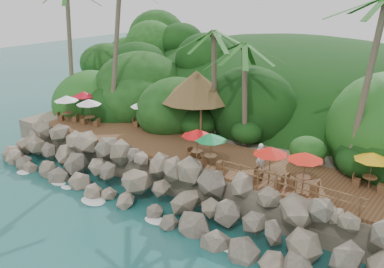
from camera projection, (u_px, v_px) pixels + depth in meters
The scene contains 12 objects.
ground at pixel (131, 216), 25.59m from camera, with size 140.00×140.00×0.00m, color #19514F.
land_base at pixel (262, 129), 37.41m from camera, with size 32.00×25.20×2.10m, color gray.
jungle_hill at pixel (297, 120), 43.45m from camera, with size 44.80×28.00×15.40m, color #143811.
seawall at pixel (153, 186), 26.74m from camera, with size 29.00×4.00×2.30m, color gray, non-canonical shape.
terrace at pixel (192, 151), 29.43m from camera, with size 26.00×5.00×0.20m, color brown.
jungle_foliage at pixel (255, 144), 36.99m from camera, with size 44.00×16.00×12.00m, color #143811, non-canonical shape.
foam_line at pixel (135, 214), 25.81m from camera, with size 25.20×0.80×0.06m.
palms at pixel (219, 6), 28.36m from camera, with size 34.08×7.30×12.19m.
palapa at pixel (197, 86), 31.88m from camera, with size 5.37×5.37×4.60m.
dining_clusters at pixel (176, 123), 29.06m from camera, with size 24.97×5.10×2.12m.
railing at pixel (286, 184), 23.00m from camera, with size 8.30×0.10×1.00m.
waiter at pixel (261, 158), 25.70m from camera, with size 0.65×0.43×1.78m, color white.
Camera 1 is at (16.30, -16.07, 12.92)m, focal length 41.08 mm.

